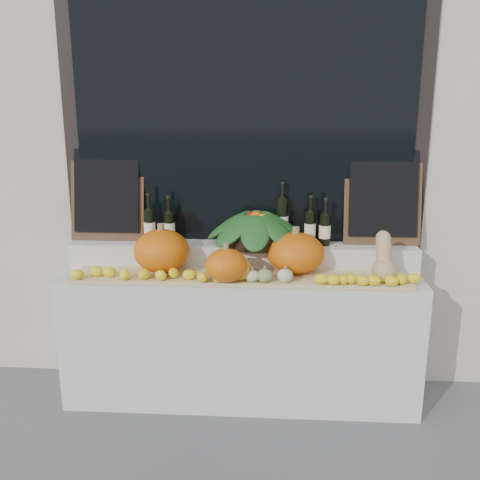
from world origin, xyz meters
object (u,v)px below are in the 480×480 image
Objects in this scene: pumpkin_right at (295,253)px; butternut_squash at (384,260)px; pumpkin_left at (162,251)px; wine_bottle_tall at (282,220)px; produce_bowl at (256,228)px.

pumpkin_right is 0.54m from butternut_squash.
pumpkin_left is 0.86× the size of wine_bottle_tall.
pumpkin_right is at bearing 2.90° from pumpkin_left.
pumpkin_left is 1.21× the size of butternut_squash.
butternut_squash is 0.72m from wine_bottle_tall.
butternut_squash reaches higher than pumpkin_right.
pumpkin_left is 0.85m from pumpkin_right.
pumpkin_left is 0.51× the size of produce_bowl.
produce_bowl is (-0.78, 0.29, 0.12)m from butternut_squash.
pumpkin_right is 0.90× the size of wine_bottle_tall.
wine_bottle_tall reaches higher than butternut_squash.
produce_bowl reaches higher than pumpkin_right.
pumpkin_right is 0.53× the size of produce_bowl.
pumpkin_right is 0.29m from wine_bottle_tall.
wine_bottle_tall is (0.17, 0.06, 0.04)m from produce_bowl.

